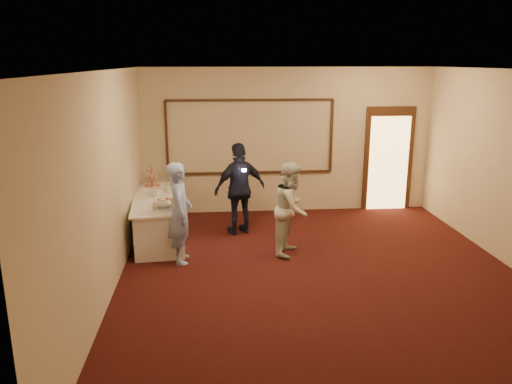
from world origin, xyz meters
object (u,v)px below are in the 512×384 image
at_px(tart, 171,201).
at_px(woman, 292,209).
at_px(guest, 240,189).
at_px(pavlova_tray, 163,205).
at_px(plate_stack_b, 170,188).
at_px(cupcake_stand, 152,178).
at_px(man, 180,213).
at_px(plate_stack_a, 157,192).
at_px(buffet_table, 160,218).

distance_m(tart, woman, 2.07).
relative_size(tart, guest, 0.17).
distance_m(pavlova_tray, plate_stack_b, 1.11).
relative_size(pavlova_tray, cupcake_stand, 1.14).
relative_size(man, woman, 1.05).
height_order(pavlova_tray, cupcake_stand, cupcake_stand).
bearing_deg(plate_stack_b, pavlova_tray, -91.57).
height_order(plate_stack_a, guest, guest).
height_order(plate_stack_a, man, man).
bearing_deg(cupcake_stand, plate_stack_b, -52.36).
bearing_deg(plate_stack_b, plate_stack_a, -125.50).
xyz_separation_m(cupcake_stand, guest, (1.66, -0.70, -0.07)).
bearing_deg(pavlova_tray, buffet_table, 101.44).
bearing_deg(woman, cupcake_stand, 77.04).
bearing_deg(guest, man, 29.10).
height_order(pavlova_tray, woman, woman).
xyz_separation_m(woman, guest, (-0.79, 1.07, 0.08)).
distance_m(plate_stack_b, woman, 2.42).
height_order(plate_stack_b, guest, guest).
xyz_separation_m(buffet_table, guest, (1.45, 0.18, 0.46)).
xyz_separation_m(buffet_table, plate_stack_b, (0.18, 0.37, 0.46)).
bearing_deg(plate_stack_a, cupcake_stand, 102.83).
xyz_separation_m(pavlova_tray, woman, (2.09, -0.15, -0.07)).
relative_size(buffet_table, plate_stack_b, 12.52).
height_order(buffet_table, pavlova_tray, pavlova_tray).
height_order(buffet_table, cupcake_stand, cupcake_stand).
bearing_deg(guest, plate_stack_a, -18.45).
xyz_separation_m(pavlova_tray, plate_stack_b, (0.03, 1.11, 0.01)).
distance_m(buffet_table, guest, 1.54).
height_order(buffet_table, man, man).
relative_size(tart, man, 0.17).
bearing_deg(woman, plate_stack_a, 89.64).
height_order(cupcake_stand, guest, guest).
xyz_separation_m(plate_stack_b, man, (0.26, -1.46, -0.04)).
relative_size(buffet_table, pavlova_tray, 4.88).
xyz_separation_m(pavlova_tray, cupcake_stand, (-0.36, 1.62, 0.08)).
bearing_deg(buffet_table, cupcake_stand, 103.36).
bearing_deg(buffet_table, guest, 7.04).
distance_m(cupcake_stand, woman, 3.03).
xyz_separation_m(plate_stack_a, guest, (1.48, 0.10, 0.00)).
bearing_deg(plate_stack_b, guest, -8.66).
xyz_separation_m(tart, woman, (2.00, -0.51, -0.03)).
bearing_deg(pavlova_tray, cupcake_stand, 102.49).
xyz_separation_m(plate_stack_a, tart, (0.27, -0.46, -0.05)).
relative_size(cupcake_stand, plate_stack_a, 2.34).
bearing_deg(cupcake_stand, buffet_table, -76.64).
bearing_deg(cupcake_stand, guest, -22.76).
relative_size(buffet_table, woman, 1.54).
xyz_separation_m(plate_stack_b, guest, (1.27, -0.19, -0.00)).
bearing_deg(guest, buffet_table, -15.15).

